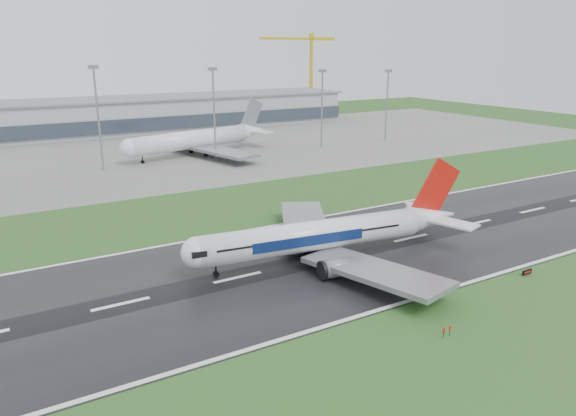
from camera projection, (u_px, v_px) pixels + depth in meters
ground at (332, 256)px, 102.30m from camera, size 520.00×520.00×0.00m
runway at (332, 256)px, 102.29m from camera, size 400.00×45.00×0.10m
apron at (146, 152)px, 205.68m from camera, size 400.00×130.00×0.08m
terminal at (109, 116)px, 253.17m from camera, size 240.00×36.00×15.00m
main_airliner at (332, 216)px, 98.91m from camera, size 63.03×60.70×16.71m
parked_airliner at (196, 130)px, 197.56m from camera, size 77.11×73.86×18.91m
tower_crane at (311, 75)px, 320.68m from camera, size 47.73×8.48×46.93m
runway_sign at (527, 272)px, 93.61m from camera, size 2.31×0.31×1.04m
floodmast_2 at (99, 121)px, 170.06m from camera, size 0.64×0.64×32.23m
floodmast_3 at (214, 116)px, 189.45m from camera, size 0.64×0.64×30.91m
floodmast_4 at (322, 110)px, 211.92m from camera, size 0.64×0.64×29.43m
floodmast_5 at (387, 107)px, 228.16m from camera, size 0.64×0.64×28.79m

